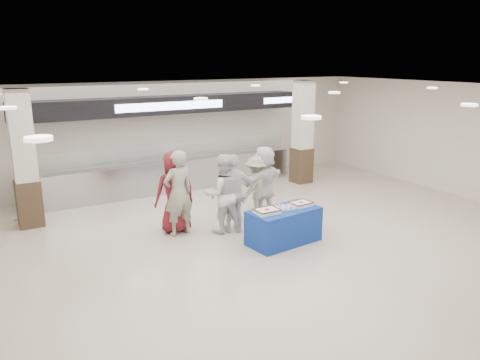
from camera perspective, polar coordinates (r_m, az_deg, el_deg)
ground at (r=9.69m, az=3.73°, el=-8.80°), size 14.00×14.00×0.00m
serving_line at (r=13.95m, az=-8.66°, el=3.34°), size 8.70×0.85×2.80m
column_left at (r=11.82m, az=-24.79°, el=1.95°), size 0.55×0.55×3.20m
column_right at (r=14.83m, az=7.62°, el=5.50°), size 0.55×0.55×3.20m
display_table at (r=10.07m, az=5.35°, el=-5.61°), size 1.62×0.94×0.75m
sheet_cake_left at (r=9.66m, az=3.32°, el=-3.77°), size 0.49×0.38×0.10m
sheet_cake_right at (r=10.22m, az=7.44°, el=-2.85°), size 0.48×0.38×0.10m
cupcake_tray at (r=9.95m, az=5.26°, el=-3.37°), size 0.48×0.41×0.07m
civilian_maroon at (r=10.61m, az=-7.95°, el=-1.43°), size 0.96×0.66×1.88m
soldier_a at (r=10.38m, az=-7.53°, el=-1.62°), size 0.75×0.54×1.93m
chef_tall at (r=10.49m, az=-2.13°, el=-1.69°), size 0.99×0.84×1.81m
chef_short at (r=10.53m, az=-0.74°, el=-1.65°), size 1.11×0.60×1.79m
soldier_b at (r=11.46m, az=2.00°, el=-0.90°), size 1.15×0.91×1.56m
civilian_white at (r=11.54m, az=2.95°, el=-0.21°), size 1.74×1.04×1.79m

